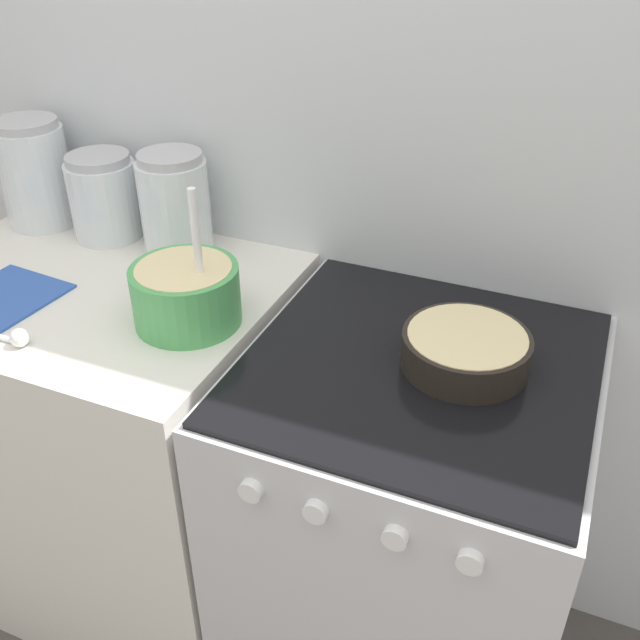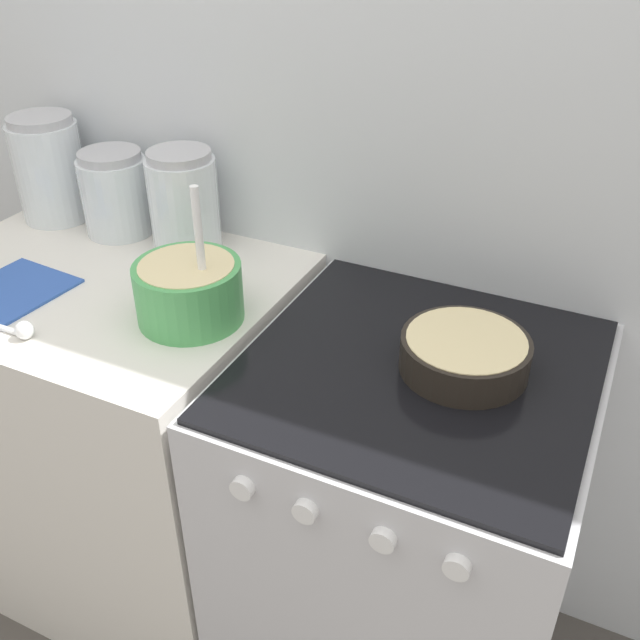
% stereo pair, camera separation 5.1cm
% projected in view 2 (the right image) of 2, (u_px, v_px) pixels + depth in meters
% --- Properties ---
extents(wall_back, '(4.65, 0.05, 2.40)m').
position_uv_depth(wall_back, '(332.00, 132.00, 1.53)').
color(wall_back, silver).
rests_on(wall_back, ground_plane).
extents(countertop_cabinet, '(0.83, 0.65, 0.92)m').
position_uv_depth(countertop_cabinet, '(124.00, 436.00, 1.81)').
color(countertop_cabinet, silver).
rests_on(countertop_cabinet, ground_plane).
extents(stove, '(0.65, 0.67, 0.92)m').
position_uv_depth(stove, '(403.00, 537.00, 1.54)').
color(stove, silver).
rests_on(stove, ground_plane).
extents(mixing_bowl, '(0.21, 0.21, 0.29)m').
position_uv_depth(mixing_bowl, '(189.00, 288.00, 1.39)').
color(mixing_bowl, '#4CA559').
rests_on(mixing_bowl, countertop_cabinet).
extents(baking_pan, '(0.23, 0.23, 0.07)m').
position_uv_depth(baking_pan, '(465.00, 353.00, 1.26)').
color(baking_pan, black).
rests_on(baking_pan, stove).
extents(storage_jar_left, '(0.17, 0.17, 0.26)m').
position_uv_depth(storage_jar_left, '(51.00, 175.00, 1.78)').
color(storage_jar_left, silver).
rests_on(storage_jar_left, countertop_cabinet).
extents(storage_jar_middle, '(0.16, 0.16, 0.20)m').
position_uv_depth(storage_jar_middle, '(116.00, 198.00, 1.72)').
color(storage_jar_middle, silver).
rests_on(storage_jar_middle, countertop_cabinet).
extents(storage_jar_right, '(0.16, 0.16, 0.24)m').
position_uv_depth(storage_jar_right, '(185.00, 208.00, 1.64)').
color(storage_jar_right, silver).
rests_on(storage_jar_right, countertop_cabinet).
extents(recipe_page, '(0.22, 0.28, 0.01)m').
position_uv_depth(recipe_page, '(4.00, 295.00, 1.50)').
color(recipe_page, '#3359B2').
rests_on(recipe_page, countertop_cabinet).
extents(measuring_spoon, '(0.12, 0.04, 0.04)m').
position_uv_depth(measuring_spoon, '(20.00, 330.00, 1.36)').
color(measuring_spoon, white).
rests_on(measuring_spoon, countertop_cabinet).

